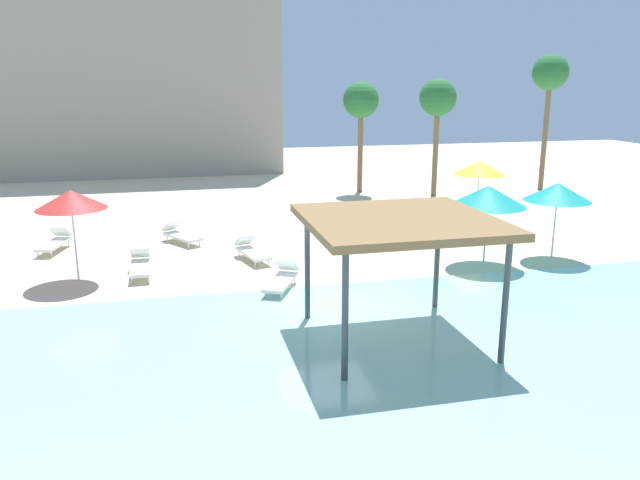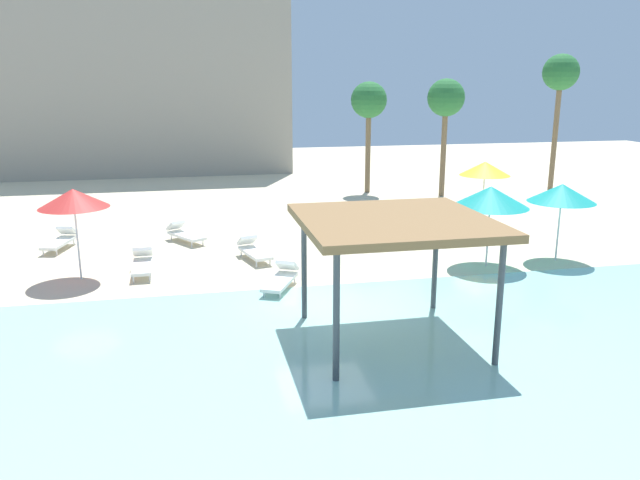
# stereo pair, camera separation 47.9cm
# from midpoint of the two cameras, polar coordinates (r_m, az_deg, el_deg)

# --- Properties ---
(ground_plane) EXTENTS (80.00, 80.00, 0.00)m
(ground_plane) POSITION_cam_midpoint_polar(r_m,az_deg,el_deg) (17.09, -0.26, -5.92)
(ground_plane) COLOR beige
(lagoon_water) EXTENTS (44.00, 13.50, 0.04)m
(lagoon_water) POSITION_cam_midpoint_polar(r_m,az_deg,el_deg) (12.48, 5.42, -14.00)
(lagoon_water) COLOR #99D1C6
(lagoon_water) RESTS_ON ground
(shade_pavilion) EXTENTS (4.20, 4.20, 2.96)m
(shade_pavilion) POSITION_cam_midpoint_polar(r_m,az_deg,el_deg) (14.11, 6.32, 1.35)
(shade_pavilion) COLOR #42474C
(shade_pavilion) RESTS_ON ground
(beach_umbrella_teal_0) EXTENTS (2.22, 2.22, 2.63)m
(beach_umbrella_teal_0) POSITION_cam_midpoint_polar(r_m,az_deg,el_deg) (22.22, 20.34, 4.14)
(beach_umbrella_teal_0) COLOR silver
(beach_umbrella_teal_0) RESTS_ON ground
(beach_umbrella_yellow_3) EXTENTS (2.00, 2.00, 2.83)m
(beach_umbrella_yellow_3) POSITION_cam_midpoint_polar(r_m,az_deg,el_deg) (25.64, 13.87, 6.41)
(beach_umbrella_yellow_3) COLOR silver
(beach_umbrella_yellow_3) RESTS_ON ground
(beach_umbrella_teal_4) EXTENTS (2.47, 2.47, 2.66)m
(beach_umbrella_teal_4) POSITION_cam_midpoint_polar(r_m,az_deg,el_deg) (20.78, 14.48, 3.91)
(beach_umbrella_teal_4) COLOR silver
(beach_umbrella_teal_4) RESTS_ON ground
(beach_umbrella_red_5) EXTENTS (2.07, 2.07, 2.81)m
(beach_umbrella_red_5) POSITION_cam_midpoint_polar(r_m,az_deg,el_deg) (19.91, -22.49, 3.43)
(beach_umbrella_red_5) COLOR silver
(beach_umbrella_red_5) RESTS_ON ground
(lounge_chair_0) EXTENTS (1.51, 1.93, 0.74)m
(lounge_chair_0) POSITION_cam_midpoint_polar(r_m,az_deg,el_deg) (24.00, -13.25, 0.52)
(lounge_chair_0) COLOR white
(lounge_chair_0) RESTS_ON ground
(lounge_chair_1) EXTENTS (1.04, 1.98, 0.74)m
(lounge_chair_1) POSITION_cam_midpoint_polar(r_m,az_deg,el_deg) (24.31, -23.61, -0.15)
(lounge_chair_1) COLOR white
(lounge_chair_1) RESTS_ON ground
(lounge_chair_2) EXTENTS (1.08, 1.99, 0.74)m
(lounge_chair_2) POSITION_cam_midpoint_polar(r_m,az_deg,el_deg) (21.29, -6.96, -0.96)
(lounge_chair_2) COLOR white
(lounge_chair_2) RESTS_ON ground
(lounge_chair_4) EXTENTS (0.64, 1.91, 0.74)m
(lounge_chair_4) POSITION_cam_midpoint_polar(r_m,az_deg,el_deg) (20.40, -16.76, -2.17)
(lounge_chair_4) COLOR white
(lounge_chair_4) RESTS_ON ground
(lounge_chair_5) EXTENTS (1.37, 1.97, 0.74)m
(lounge_chair_5) POSITION_cam_midpoint_polar(r_m,az_deg,el_deg) (18.25, -4.25, -3.52)
(lounge_chair_5) COLOR white
(lounge_chair_5) RESTS_ON ground
(palm_tree_0) EXTENTS (1.90, 1.90, 5.87)m
(palm_tree_0) POSITION_cam_midpoint_polar(r_m,az_deg,el_deg) (33.69, 3.35, 12.46)
(palm_tree_0) COLOR brown
(palm_tree_0) RESTS_ON ground
(palm_tree_2) EXTENTS (1.90, 1.90, 6.02)m
(palm_tree_2) POSITION_cam_midpoint_polar(r_m,az_deg,el_deg) (33.08, 10.31, 12.47)
(palm_tree_2) COLOR brown
(palm_tree_2) RESTS_ON ground
(palm_tree_3) EXTENTS (1.90, 1.90, 7.29)m
(palm_tree_3) POSITION_cam_midpoint_polar(r_m,az_deg,el_deg) (36.44, 19.95, 13.90)
(palm_tree_3) COLOR brown
(palm_tree_3) RESTS_ON ground
(hotel_block_0) EXTENTS (21.63, 8.72, 14.05)m
(hotel_block_0) POSITION_cam_midpoint_polar(r_m,az_deg,el_deg) (44.52, -19.20, 15.06)
(hotel_block_0) COLOR #9E9384
(hotel_block_0) RESTS_ON ground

